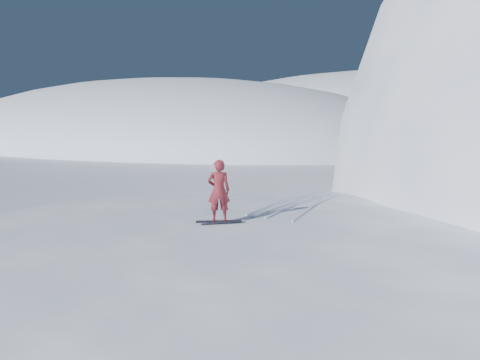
% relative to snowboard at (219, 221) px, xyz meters
% --- Properties ---
extents(ground, '(400.00, 400.00, 0.00)m').
position_rel_snowboard_xyz_m(ground, '(1.82, -0.67, -2.41)').
color(ground, white).
rests_on(ground, ground).
extents(near_ridge, '(36.00, 28.00, 4.80)m').
position_rel_snowboard_xyz_m(near_ridge, '(2.82, 2.33, -2.41)').
color(near_ridge, white).
rests_on(near_ridge, ground).
extents(far_ridge_a, '(120.00, 70.00, 28.00)m').
position_rel_snowboard_xyz_m(far_ridge_a, '(-68.18, 59.33, -2.41)').
color(far_ridge_a, white).
rests_on(far_ridge_a, ground).
extents(far_ridge_c, '(140.00, 90.00, 36.00)m').
position_rel_snowboard_xyz_m(far_ridge_c, '(-38.18, 109.33, -2.41)').
color(far_ridge_c, white).
rests_on(far_ridge_c, ground).
extents(wind_bumps, '(16.00, 14.40, 1.00)m').
position_rel_snowboard_xyz_m(wind_bumps, '(1.27, 1.45, -2.41)').
color(wind_bumps, white).
rests_on(wind_bumps, ground).
extents(snowboard, '(1.14, 1.07, 0.02)m').
position_rel_snowboard_xyz_m(snowboard, '(0.00, 0.00, 0.00)').
color(snowboard, black).
rests_on(snowboard, near_ridge).
extents(snowboarder, '(0.76, 0.74, 1.76)m').
position_rel_snowboard_xyz_m(snowboarder, '(0.00, 0.00, 0.89)').
color(snowboarder, maroon).
rests_on(snowboarder, snowboard).
extents(vapor_plume, '(11.44, 9.15, 8.01)m').
position_rel_snowboard_xyz_m(vapor_plume, '(-63.06, 31.50, -2.41)').
color(vapor_plume, white).
rests_on(vapor_plume, ground).
extents(board_tracks, '(2.81, 5.95, 0.04)m').
position_rel_snowboard_xyz_m(board_tracks, '(0.12, 4.19, 0.01)').
color(board_tracks, silver).
rests_on(board_tracks, ground).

